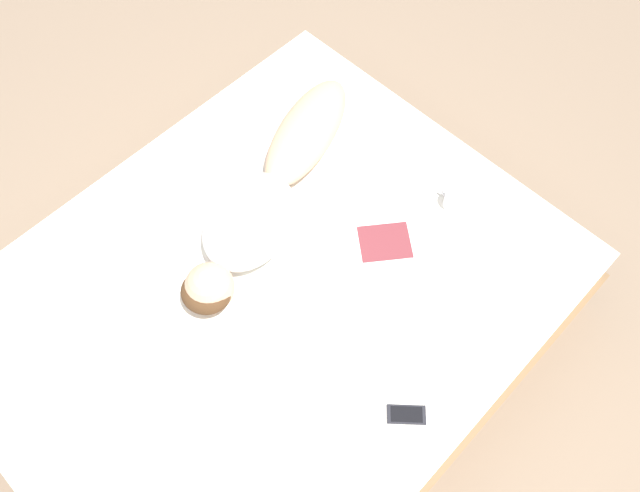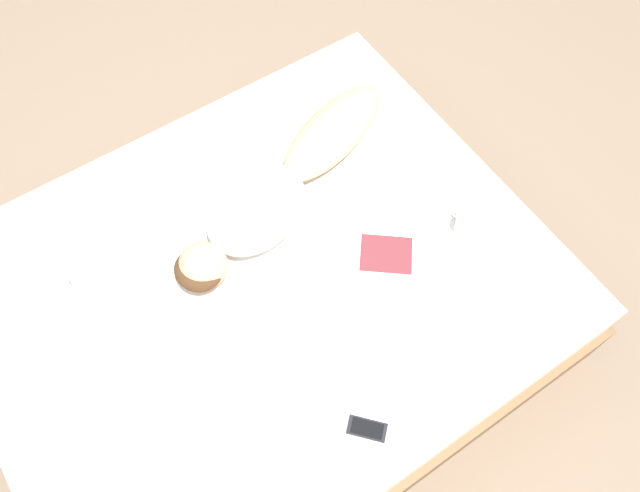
# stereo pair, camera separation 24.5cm
# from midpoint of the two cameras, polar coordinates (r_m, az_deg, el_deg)

# --- Properties ---
(ground_plane) EXTENTS (12.00, 12.00, 0.00)m
(ground_plane) POSITION_cam_midpoint_polar(r_m,az_deg,el_deg) (2.95, -6.40, -8.32)
(ground_plane) COLOR #7A6651
(bed) EXTENTS (1.87, 2.29, 0.51)m
(bed) POSITION_cam_midpoint_polar(r_m,az_deg,el_deg) (2.72, -6.93, -6.49)
(bed) COLOR brown
(bed) RESTS_ON ground_plane
(person) EXTENTS (0.63, 1.28, 0.20)m
(person) POSITION_cam_midpoint_polar(r_m,az_deg,el_deg) (2.58, -7.77, 4.17)
(person) COLOR tan
(person) RESTS_ON bed
(open_magazine) EXTENTS (0.59, 0.56, 0.01)m
(open_magazine) POSITION_cam_midpoint_polar(r_m,az_deg,el_deg) (2.50, 3.65, -2.43)
(open_magazine) COLOR silver
(open_magazine) RESTS_ON bed
(coffee_mug) EXTENTS (0.12, 0.09, 0.08)m
(coffee_mug) POSITION_cam_midpoint_polar(r_m,az_deg,el_deg) (2.64, 9.67, 4.00)
(coffee_mug) COLOR white
(coffee_mug) RESTS_ON bed
(cell_phone) EXTENTS (0.15, 0.14, 0.01)m
(cell_phone) POSITION_cam_midpoint_polar(r_m,az_deg,el_deg) (2.31, 4.82, -15.41)
(cell_phone) COLOR black
(cell_phone) RESTS_ON bed
(pillow) EXTENTS (0.54, 0.44, 0.16)m
(pillow) POSITION_cam_midpoint_polar(r_m,az_deg,el_deg) (2.43, -25.07, -14.84)
(pillow) COLOR silver
(pillow) RESTS_ON bed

